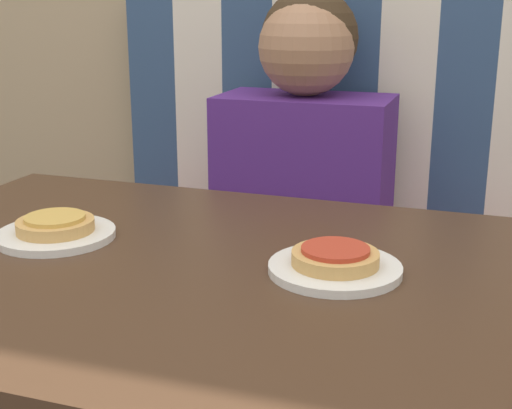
{
  "coord_description": "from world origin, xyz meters",
  "views": [
    {
      "loc": [
        0.41,
        -0.86,
        1.09
      ],
      "look_at": [
        0.0,
        0.34,
        0.72
      ],
      "focal_mm": 50.0,
      "sensor_mm": 36.0,
      "label": 1
    }
  ],
  "objects_px": {
    "pizza_left": "(55,224)",
    "pizza_right": "(335,257)",
    "plate_left": "(56,235)",
    "plate_right": "(335,269)",
    "person": "(305,138)"
  },
  "relations": [
    {
      "from": "plate_left",
      "to": "pizza_right",
      "type": "distance_m",
      "value": 0.44
    },
    {
      "from": "plate_left",
      "to": "pizza_right",
      "type": "xyz_separation_m",
      "value": [
        0.44,
        0.0,
        0.02
      ]
    },
    {
      "from": "plate_left",
      "to": "pizza_left",
      "type": "height_order",
      "value": "pizza_left"
    },
    {
      "from": "pizza_left",
      "to": "pizza_right",
      "type": "bearing_deg",
      "value": 0.0
    },
    {
      "from": "plate_right",
      "to": "pizza_left",
      "type": "relative_size",
      "value": 1.53
    },
    {
      "from": "pizza_left",
      "to": "pizza_right",
      "type": "distance_m",
      "value": 0.44
    },
    {
      "from": "person",
      "to": "pizza_left",
      "type": "bearing_deg",
      "value": -108.54
    },
    {
      "from": "person",
      "to": "pizza_right",
      "type": "height_order",
      "value": "person"
    },
    {
      "from": "pizza_left",
      "to": "pizza_right",
      "type": "xyz_separation_m",
      "value": [
        0.44,
        0.0,
        0.0
      ]
    },
    {
      "from": "pizza_right",
      "to": "person",
      "type": "bearing_deg",
      "value": 108.54
    },
    {
      "from": "plate_right",
      "to": "pizza_right",
      "type": "relative_size",
      "value": 1.53
    },
    {
      "from": "pizza_right",
      "to": "plate_right",
      "type": "bearing_deg",
      "value": 180.0
    },
    {
      "from": "plate_right",
      "to": "pizza_left",
      "type": "distance_m",
      "value": 0.44
    },
    {
      "from": "plate_left",
      "to": "plate_right",
      "type": "distance_m",
      "value": 0.44
    },
    {
      "from": "person",
      "to": "plate_left",
      "type": "height_order",
      "value": "person"
    }
  ]
}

